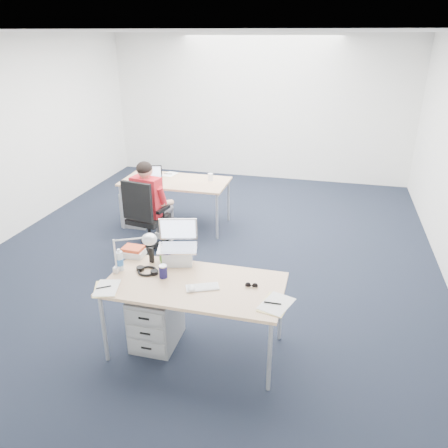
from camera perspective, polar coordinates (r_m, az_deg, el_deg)
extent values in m
plane|color=black|center=(6.16, -1.51, -3.21)|extent=(7.00, 7.00, 0.00)
cube|color=white|center=(9.02, 4.60, 14.77)|extent=(6.00, 0.02, 2.80)
cube|color=white|center=(2.72, -22.43, -8.99)|extent=(6.00, 0.02, 2.80)
cube|color=white|center=(7.08, -26.12, 10.04)|extent=(0.02, 7.00, 2.80)
cube|color=white|center=(5.49, -1.85, 23.83)|extent=(6.00, 7.00, 0.01)
cube|color=tan|center=(3.96, -3.90, -7.91)|extent=(1.60, 0.80, 0.03)
cylinder|color=#B7BABC|center=(4.17, -15.41, -13.05)|extent=(0.04, 0.04, 0.70)
cylinder|color=#B7BABC|center=(3.76, 5.98, -16.85)|extent=(0.04, 0.04, 0.70)
cylinder|color=#B7BABC|center=(4.67, -11.31, -8.23)|extent=(0.04, 0.04, 0.70)
cylinder|color=#B7BABC|center=(4.31, 7.42, -10.92)|extent=(0.04, 0.04, 0.70)
cube|color=tan|center=(6.71, -6.38, 5.55)|extent=(1.60, 0.80, 0.03)
cylinder|color=#B7BABC|center=(6.82, -13.18, 2.12)|extent=(0.04, 0.04, 0.70)
cylinder|color=#B7BABC|center=(6.30, -0.92, 0.95)|extent=(0.04, 0.04, 0.70)
cylinder|color=#B7BABC|center=(7.41, -10.78, 4.06)|extent=(0.04, 0.04, 0.70)
cylinder|color=#B7BABC|center=(6.93, 0.59, 3.12)|extent=(0.04, 0.04, 0.70)
cylinder|color=black|center=(6.10, -9.71, -1.17)|extent=(0.05, 0.05, 0.41)
cube|color=black|center=(6.02, -9.85, 0.70)|extent=(0.52, 0.52, 0.07)
cube|color=black|center=(5.72, -11.29, 2.91)|extent=(0.43, 0.12, 0.51)
cube|color=red|center=(5.91, -10.05, 3.53)|extent=(0.42, 0.27, 0.53)
sphere|color=tan|center=(5.80, -10.31, 6.96)|extent=(0.21, 0.21, 0.21)
cube|color=gray|center=(4.34, -8.83, -12.01)|extent=(0.40, 0.50, 0.55)
cube|color=gray|center=(7.00, -11.08, 2.22)|extent=(0.40, 0.50, 0.55)
cube|color=white|center=(3.87, -2.83, -8.25)|extent=(0.31, 0.23, 0.01)
ellipsoid|color=white|center=(3.84, -4.27, -8.37)|extent=(0.09, 0.12, 0.04)
cylinder|color=#1A1646|center=(4.04, -7.95, -6.14)|extent=(0.09, 0.09, 0.12)
cylinder|color=silver|center=(4.21, -13.49, -4.55)|extent=(0.09, 0.09, 0.22)
cube|color=silver|center=(4.47, -11.74, -3.55)|extent=(0.22, 0.17, 0.10)
cube|color=black|center=(4.30, -9.46, -4.02)|extent=(0.05, 0.03, 0.16)
cube|color=#F8E38F|center=(4.00, -15.21, -8.12)|extent=(0.27, 0.32, 0.01)
cube|color=#F8E38F|center=(3.68, 6.69, -10.40)|extent=(0.29, 0.36, 0.01)
cylinder|color=white|center=(6.64, -1.78, 6.15)|extent=(0.10, 0.10, 0.11)
cube|color=white|center=(6.99, -7.17, 6.43)|extent=(0.22, 0.29, 0.01)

